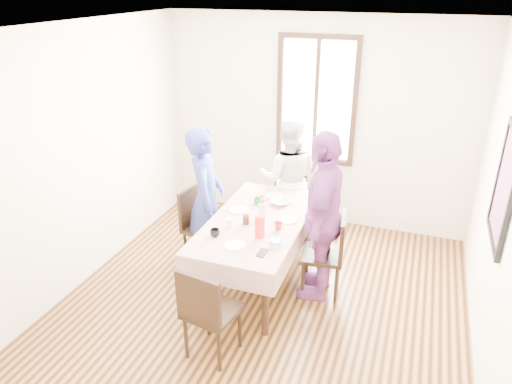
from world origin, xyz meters
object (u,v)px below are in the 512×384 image
dining_table (258,252)px  chair_left (205,228)px  chair_near (212,310)px  person_left (205,199)px  person_right (323,216)px  person_far (288,178)px  chair_far (288,201)px  chair_right (322,254)px

dining_table → chair_left: chair_left is taller
chair_near → dining_table: bearing=98.8°
dining_table → chair_left: 0.71m
person_left → person_right: 1.35m
person_far → person_left: bearing=44.3°
person_right → chair_far: bearing=-150.8°
dining_table → chair_far: bearing=90.0°
chair_right → person_left: 1.41m
dining_table → person_right: size_ratio=0.95×
chair_right → person_right: 0.44m
chair_left → chair_far: bearing=154.9°
chair_far → chair_left: bearing=48.7°
chair_right → person_right: person_right is taller
chair_right → chair_far: 1.30m
chair_left → chair_near: same height
chair_left → person_far: 1.24m
chair_far → person_left: person_left is taller
dining_table → person_right: bearing=4.5°
chair_near → person_left: size_ratio=0.55×
person_far → chair_far: bearing=-101.3°
chair_right → person_left: (-1.36, 0.11, 0.37)m
dining_table → person_right: (0.67, 0.05, 0.52)m
chair_left → chair_near: bearing=37.1°
dining_table → chair_near: size_ratio=1.85×
person_right → person_far: bearing=-150.3°
chair_left → person_right: bearing=95.0°
chair_far → person_left: (-0.67, -1.00, 0.37)m
chair_left → chair_near: (0.69, -1.32, 0.00)m
person_left → person_far: (0.67, 0.98, -0.04)m
person_right → chair_left: bearing=-96.5°
chair_far → person_far: size_ratio=0.58×
dining_table → person_far: (0.00, 1.14, 0.41)m
chair_right → chair_near: same height
person_right → dining_table: bearing=-87.5°
person_left → chair_near: bearing=-173.4°
chair_right → person_right: size_ratio=0.51×
chair_near → person_far: 2.32m
person_left → chair_far: bearing=-54.3°
chair_near → person_right: (0.67, 1.21, 0.44)m
dining_table → chair_right: size_ratio=1.85×
dining_table → chair_right: (0.69, 0.05, 0.08)m
person_far → chair_left: bearing=43.6°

